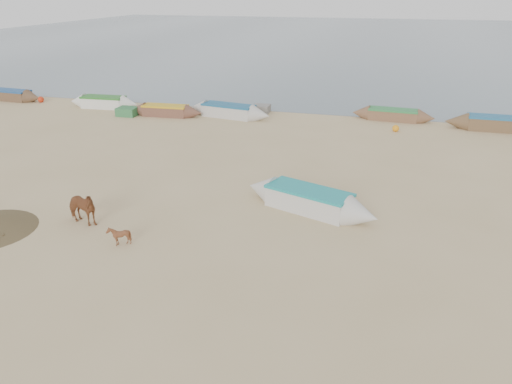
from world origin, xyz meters
TOP-DOWN VIEW (x-y plane):
  - ground at (0.00, 0.00)m, footprint 140.00×140.00m
  - sea at (0.00, 82.00)m, footprint 160.00×160.00m
  - cow_adult at (-6.41, 1.27)m, footprint 1.80×1.14m
  - calf_front at (-4.11, 0.11)m, footprint 0.79×0.73m
  - near_canoe at (2.03, 4.99)m, footprint 6.24×3.39m
  - waterline_canoes at (-0.18, 20.07)m, footprint 54.94×4.68m
  - beach_clutter at (4.59, 19.88)m, footprint 46.01×4.70m

SIDE VIEW (x-z plane):
  - ground at x=0.00m, z-range 0.00..0.00m
  - sea at x=0.00m, z-range 0.01..0.01m
  - beach_clutter at x=4.59m, z-range -0.02..0.62m
  - calf_front at x=-4.11m, z-range 0.00..0.75m
  - waterline_canoes at x=-0.18m, z-range -0.04..0.91m
  - near_canoe at x=2.03m, z-range 0.00..0.95m
  - cow_adult at x=-6.41m, z-range 0.00..1.41m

